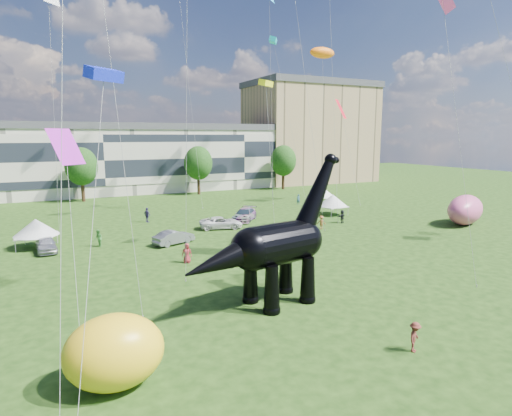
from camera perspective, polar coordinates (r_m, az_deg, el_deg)
name	(u,v)px	position (r m, az deg, el deg)	size (l,w,h in m)	color
ground	(337,295)	(30.22, 10.74, -11.38)	(220.00, 220.00, 0.00)	#16330C
terrace_row	(101,162)	(85.07, -20.01, 5.83)	(78.00, 11.00, 12.00)	beige
apartment_block	(310,135)	(104.47, 7.15, 9.66)	(28.00, 18.00, 22.00)	tan
tree_mid_left	(81,163)	(75.75, -22.28, 5.52)	(5.20, 5.20, 9.44)	#382314
tree_mid_right	(198,160)	(79.65, -7.71, 6.31)	(5.20, 5.20, 9.44)	#382314
tree_far_right	(283,158)	(87.03, 3.67, 6.65)	(5.20, 5.20, 9.44)	#382314
dinosaur_sculpture	(273,248)	(27.21, 2.28, -5.29)	(12.18, 4.28, 9.92)	black
car_silver	(46,244)	(44.64, -26.19, -4.36)	(1.72, 4.27, 1.45)	#B9B9BE
car_grey	(174,237)	(43.67, -10.91, -3.85)	(1.50, 4.29, 1.42)	gray
car_white	(221,223)	(50.18, -4.69, -1.98)	(2.31, 5.02, 1.39)	silver
car_dark	(245,215)	(54.64, -1.53, -0.89)	(2.22, 5.45, 1.58)	#595960
gazebo_near	(333,201)	(59.57, 10.18, 0.99)	(4.38, 4.38, 2.82)	silver
gazebo_far	(323,192)	(68.68, 8.88, 2.08)	(4.96, 4.96, 2.69)	white
gazebo_left	(36,227)	(46.43, -27.28, -2.33)	(4.90, 4.90, 2.85)	silver
inflatable_pink	(465,210)	(58.14, 26.12, -0.21)	(7.27, 3.64, 3.64)	#D7538B
inflatable_yellow	(114,352)	(20.17, -18.37, -17.74)	(4.24, 3.26, 3.26)	yellow
visitors	(203,237)	(42.92, -7.10, -3.81)	(48.54, 43.44, 1.87)	maroon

